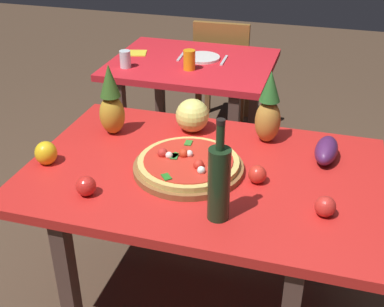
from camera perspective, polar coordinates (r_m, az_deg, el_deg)
The scene contains 21 objects.
ground_plane at distance 2.47m, azimuth 1.05°, elevation -16.63°, with size 10.00×10.00×0.00m, color #4C3828.
display_table at distance 2.05m, azimuth 1.22°, elevation -3.74°, with size 1.40×0.93×0.74m.
background_table at distance 3.22m, azimuth 0.01°, elevation 8.55°, with size 0.99×0.80×0.74m.
dining_chair at distance 3.83m, azimuth 3.52°, elevation 9.60°, with size 0.41×0.41×0.85m.
pizza_board at distance 1.99m, azimuth -0.40°, elevation -1.62°, with size 0.44×0.44×0.03m, color brown.
pizza at distance 1.98m, azimuth -0.30°, elevation -0.95°, with size 0.40×0.40×0.06m.
wine_bottle at distance 1.67m, azimuth 3.06°, elevation -3.25°, with size 0.08×0.08×0.37m.
pineapple_left at distance 2.25m, azimuth -9.12°, elevation 5.64°, with size 0.11×0.11×0.32m.
pineapple_right at distance 2.18m, azimuth 8.64°, elevation 4.82°, with size 0.11×0.11×0.32m.
melon at distance 2.27m, azimuth 0.04°, elevation 4.32°, with size 0.15×0.15×0.15m, color #E7E16F.
bell_pepper at distance 2.11m, azimuth -16.17°, elevation 0.04°, with size 0.09×0.09×0.10m, color yellow.
eggplant at distance 2.12m, azimuth 14.94°, elevation 0.35°, with size 0.20×0.09×0.09m, color #4E2153.
tomato_by_bottle at distance 1.93m, azimuth 7.40°, elevation -2.35°, with size 0.07×0.07×0.07m, color red.
tomato_at_corner at distance 1.88m, azimuth -11.89°, elevation -3.62°, with size 0.07×0.07×0.07m, color red.
tomato_near_board at distance 1.79m, azimuth 14.83°, elevation -5.80°, with size 0.07×0.07×0.07m, color red.
drinking_glass_juice at distance 3.03m, azimuth -0.30°, elevation 10.53°, with size 0.07×0.07×0.12m, color orange.
drinking_glass_water at distance 3.09m, azimuth -7.55°, elevation 10.53°, with size 0.07×0.07×0.10m, color silver.
dinner_plate at distance 3.22m, azimuth 1.18°, elevation 10.78°, with size 0.22×0.22×0.02m, color white.
fork_utensil at distance 3.26m, azimuth -1.24°, elevation 10.94°, with size 0.02×0.18×0.01m, color silver.
knife_utensil at distance 3.19m, azimuth 3.64°, elevation 10.47°, with size 0.02×0.18×0.01m, color silver.
napkin_folded at distance 3.34m, azimuth -6.42°, elevation 11.21°, with size 0.14×0.12×0.01m, color yellow.
Camera 1 is at (0.44, -1.66, 1.79)m, focal length 47.20 mm.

